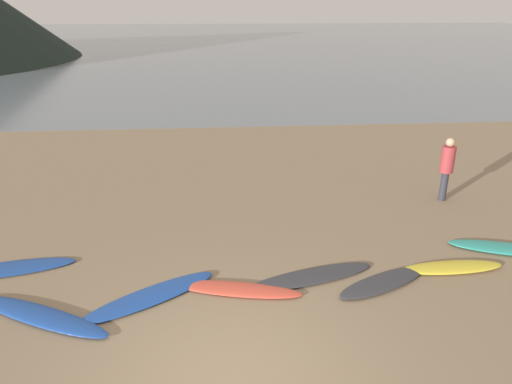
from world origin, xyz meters
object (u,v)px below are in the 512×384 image
at_px(surfboard_1, 2,269).
at_px(surfboard_6, 382,282).
at_px(surfboard_8, 504,248).
at_px(surfboard_5, 312,276).
at_px(surfboard_7, 452,267).
at_px(surfboard_3, 151,296).
at_px(person_0, 447,164).
at_px(surfboard_4, 237,289).
at_px(surfboard_2, 41,316).

xyz_separation_m(surfboard_1, surfboard_6, (6.95, -1.05, 0.02)).
bearing_deg(surfboard_8, surfboard_5, -151.14).
xyz_separation_m(surfboard_6, surfboard_7, (1.48, 0.40, 0.00)).
bearing_deg(surfboard_3, person_0, -4.30).
relative_size(surfboard_5, surfboard_8, 1.13).
bearing_deg(surfboard_5, surfboard_4, 177.16).
relative_size(surfboard_6, surfboard_8, 0.89).
relative_size(surfboard_1, surfboard_3, 1.06).
bearing_deg(surfboard_6, surfboard_8, -5.69).
bearing_deg(surfboard_5, surfboard_1, 157.21).
distance_m(surfboard_1, person_0, 10.14).
distance_m(surfboard_1, surfboard_6, 7.03).
height_order(surfboard_1, surfboard_2, surfboard_2).
xyz_separation_m(surfboard_8, person_0, (-0.09, 2.67, 0.91)).
distance_m(surfboard_1, surfboard_2, 1.96).
xyz_separation_m(surfboard_2, surfboard_3, (1.67, 0.42, -0.00)).
xyz_separation_m(surfboard_1, surfboard_2, (1.21, -1.54, 0.01)).
height_order(surfboard_3, surfboard_6, surfboard_6).
relative_size(surfboard_6, surfboard_7, 0.97).
height_order(surfboard_3, surfboard_4, surfboard_3).
relative_size(surfboard_4, person_0, 1.40).
relative_size(surfboard_2, surfboard_8, 1.22).
distance_m(surfboard_3, surfboard_8, 7.04).
height_order(surfboard_5, person_0, person_0).
bearing_deg(person_0, surfboard_4, 125.49).
relative_size(surfboard_1, surfboard_6, 1.36).
bearing_deg(surfboard_6, surfboard_7, -10.24).
bearing_deg(surfboard_3, surfboard_4, -29.63).
height_order(surfboard_4, surfboard_5, surfboard_4).
distance_m(surfboard_6, surfboard_7, 1.53).
distance_m(surfboard_2, surfboard_3, 1.72).
height_order(surfboard_1, person_0, person_0).
xyz_separation_m(surfboard_5, surfboard_6, (1.21, -0.33, 0.01)).
bearing_deg(surfboard_7, surfboard_5, 179.56).
distance_m(surfboard_4, surfboard_5, 1.42).
relative_size(surfboard_7, surfboard_8, 0.91).
xyz_separation_m(surfboard_4, surfboard_7, (4.07, 0.38, 0.01)).
height_order(surfboard_6, person_0, person_0).
bearing_deg(surfboard_7, surfboard_1, 173.59).
bearing_deg(surfboard_6, surfboard_5, 139.69).
bearing_deg(surfboard_5, person_0, 24.46).
distance_m(surfboard_2, surfboard_4, 3.19).
bearing_deg(surfboard_4, surfboard_1, 179.97).
xyz_separation_m(surfboard_3, surfboard_6, (4.07, 0.08, 0.00)).
distance_m(surfboard_5, person_0, 5.31).
distance_m(surfboard_8, person_0, 2.82).
xyz_separation_m(surfboard_6, surfboard_8, (2.89, 1.03, 0.00)).
height_order(surfboard_5, surfboard_7, surfboard_7).
bearing_deg(surfboard_8, surfboard_4, -150.37).
relative_size(surfboard_1, surfboard_4, 1.14).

